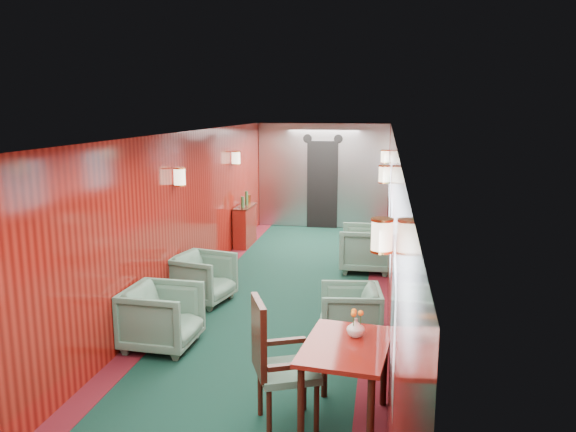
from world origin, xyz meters
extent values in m
plane|color=black|center=(0.00, 0.00, 0.00)|extent=(12.00, 12.00, 0.00)
cube|color=white|center=(0.00, 0.00, 2.35)|extent=(3.00, 12.00, 0.10)
cube|color=white|center=(0.00, 0.00, 2.36)|extent=(1.20, 12.00, 0.06)
cube|color=maroon|center=(0.00, 6.00, 1.20)|extent=(3.00, 0.10, 2.40)
cube|color=maroon|center=(-1.50, 0.00, 1.20)|extent=(0.10, 12.00, 2.40)
cube|color=maroon|center=(1.50, 0.00, 1.20)|extent=(0.10, 12.00, 2.40)
cube|color=#460E15|center=(-1.35, 0.00, 0.00)|extent=(0.30, 12.00, 0.01)
cube|color=#460E15|center=(1.35, 0.00, 0.00)|extent=(0.30, 12.00, 0.01)
cube|color=#ABAEB2|center=(0.00, 5.92, 1.20)|extent=(2.98, 0.12, 2.38)
cube|color=black|center=(0.00, 5.84, 1.00)|extent=(0.70, 0.06, 2.00)
cylinder|color=black|center=(-0.35, 5.85, 2.05)|extent=(0.20, 0.04, 0.20)
cylinder|color=black|center=(0.35, 5.85, 2.05)|extent=(0.20, 0.04, 0.20)
cube|color=#B6B8BE|center=(1.49, -3.50, 1.45)|extent=(0.02, 1.10, 0.80)
cube|color=#456567|center=(1.48, -3.50, 1.45)|extent=(0.01, 0.96, 0.66)
cube|color=#B6B8BE|center=(1.49, -1.00, 1.45)|extent=(0.02, 1.10, 0.80)
cube|color=#456567|center=(1.48, -1.00, 1.45)|extent=(0.01, 0.96, 0.66)
cube|color=#B6B8BE|center=(1.49, 1.50, 1.45)|extent=(0.02, 1.10, 0.80)
cube|color=#456567|center=(1.48, 1.50, 1.45)|extent=(0.01, 0.96, 0.66)
cube|color=#B6B8BE|center=(1.49, 4.00, 1.45)|extent=(0.02, 1.10, 0.80)
cube|color=#456567|center=(1.48, 4.00, 1.45)|extent=(0.01, 0.96, 0.66)
cylinder|color=beige|center=(1.40, -2.70, 1.80)|extent=(0.16, 0.16, 0.24)
cylinder|color=gold|center=(1.40, -2.70, 1.68)|extent=(0.17, 0.17, 0.02)
cylinder|color=beige|center=(-1.40, 0.50, 1.80)|extent=(0.16, 0.16, 0.24)
cylinder|color=gold|center=(-1.40, 0.50, 1.68)|extent=(0.17, 0.17, 0.02)
cylinder|color=beige|center=(1.40, 1.30, 1.80)|extent=(0.16, 0.16, 0.24)
cylinder|color=gold|center=(1.40, 1.30, 1.68)|extent=(0.17, 0.17, 0.02)
cylinder|color=beige|center=(-1.40, 3.50, 1.80)|extent=(0.16, 0.16, 0.24)
cylinder|color=gold|center=(-1.40, 3.50, 1.68)|extent=(0.17, 0.17, 0.02)
cylinder|color=beige|center=(1.40, 4.30, 1.80)|extent=(0.16, 0.16, 0.24)
cylinder|color=gold|center=(1.40, 4.30, 1.68)|extent=(0.17, 0.17, 0.02)
cube|color=maroon|center=(1.13, -2.35, 0.74)|extent=(0.82, 1.08, 0.04)
cylinder|color=#33120B|center=(0.80, -2.75, 0.36)|extent=(0.06, 0.06, 0.72)
cylinder|color=#33120B|center=(1.36, -2.81, 0.36)|extent=(0.06, 0.06, 0.72)
cylinder|color=#33120B|center=(0.90, -1.89, 0.36)|extent=(0.06, 0.06, 0.72)
cylinder|color=#33120B|center=(1.46, -1.95, 0.36)|extent=(0.06, 0.06, 0.72)
cube|color=#1E463A|center=(0.63, -2.42, 0.50)|extent=(0.65, 0.65, 0.06)
cube|color=#33120B|center=(0.40, -2.52, 0.84)|extent=(0.23, 0.44, 0.65)
cube|color=#1E463A|center=(0.43, -2.51, 0.78)|extent=(0.16, 0.33, 0.39)
cube|color=#33120B|center=(0.73, -2.65, 0.67)|extent=(0.44, 0.23, 0.04)
cube|color=#33120B|center=(0.53, -2.20, 0.67)|extent=(0.44, 0.23, 0.04)
cylinder|color=#33120B|center=(0.52, -2.69, 0.23)|extent=(0.05, 0.05, 0.46)
cylinder|color=#33120B|center=(0.90, -2.53, 0.23)|extent=(0.05, 0.05, 0.46)
cylinder|color=#33120B|center=(0.36, -2.32, 0.23)|extent=(0.05, 0.05, 0.46)
cylinder|color=#33120B|center=(0.74, -2.16, 0.23)|extent=(0.05, 0.05, 0.46)
cube|color=maroon|center=(-1.34, 3.87, 0.40)|extent=(0.27, 0.89, 0.80)
cube|color=#33120B|center=(-1.33, 3.87, 0.80)|extent=(0.29, 0.91, 0.02)
cylinder|color=#274F2A|center=(-1.32, 3.65, 0.92)|extent=(0.07, 0.07, 0.22)
cylinder|color=#274F2A|center=(-1.32, 3.96, 0.95)|extent=(0.06, 0.06, 0.28)
cylinder|color=gold|center=(-1.32, 4.14, 0.90)|extent=(0.08, 0.08, 0.18)
imported|color=beige|center=(1.20, -2.17, 0.84)|extent=(0.21, 0.21, 0.17)
imported|color=#1E463A|center=(-1.08, -1.07, 0.37)|extent=(0.84, 0.81, 0.73)
imported|color=#1E463A|center=(-1.10, 0.49, 0.35)|extent=(0.92, 0.91, 0.70)
imported|color=#1E463A|center=(1.05, -0.47, 0.33)|extent=(0.80, 0.78, 0.65)
imported|color=#1E463A|center=(1.12, 2.48, 0.39)|extent=(0.86, 0.83, 0.78)
camera|label=1|loc=(1.41, -6.87, 2.74)|focal=35.00mm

